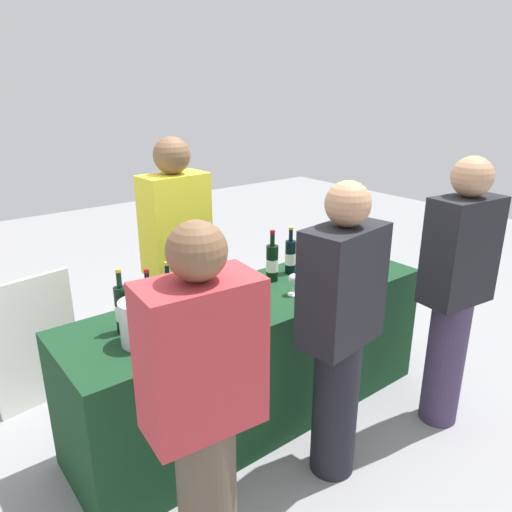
{
  "coord_description": "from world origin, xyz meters",
  "views": [
    {
      "loc": [
        -1.58,
        -2.01,
        1.95
      ],
      "look_at": [
        0.0,
        0.0,
        1.05
      ],
      "focal_mm": 34.02,
      "sensor_mm": 36.0,
      "label": 1
    }
  ],
  "objects_px": {
    "wine_bottle_1": "(149,305)",
    "guest_2": "(456,289)",
    "wine_glass_2": "(294,280)",
    "wine_bottle_3": "(196,288)",
    "wine_bottle_2": "(169,296)",
    "wine_glass_1": "(251,295)",
    "wine_glass_0": "(179,309)",
    "guest_0": "(204,410)",
    "wine_bottle_5": "(290,256)",
    "guest_1": "(340,329)",
    "wine_glass_3": "(325,274)",
    "wine_bottle_4": "(272,263)",
    "ice_bucket": "(140,322)",
    "server_pouring": "(178,258)",
    "wine_bottle_0": "(122,309)",
    "wine_bottle_6": "(337,251)",
    "menu_board": "(35,343)"
  },
  "relations": [
    {
      "from": "wine_bottle_2",
      "to": "guest_0",
      "type": "relative_size",
      "value": 0.19
    },
    {
      "from": "wine_bottle_1",
      "to": "wine_bottle_3",
      "type": "xyz_separation_m",
      "value": [
        0.3,
        0.03,
        0.0
      ]
    },
    {
      "from": "wine_bottle_6",
      "to": "wine_bottle_4",
      "type": "bearing_deg",
      "value": 171.28
    },
    {
      "from": "wine_bottle_5",
      "to": "wine_glass_3",
      "type": "xyz_separation_m",
      "value": [
        -0.03,
        -0.34,
        -0.01
      ]
    },
    {
      "from": "ice_bucket",
      "to": "server_pouring",
      "type": "relative_size",
      "value": 0.13
    },
    {
      "from": "wine_bottle_0",
      "to": "guest_0",
      "type": "height_order",
      "value": "guest_0"
    },
    {
      "from": "wine_glass_3",
      "to": "guest_2",
      "type": "height_order",
      "value": "guest_2"
    },
    {
      "from": "wine_bottle_5",
      "to": "guest_2",
      "type": "height_order",
      "value": "guest_2"
    },
    {
      "from": "wine_bottle_5",
      "to": "guest_1",
      "type": "relative_size",
      "value": 0.2
    },
    {
      "from": "wine_bottle_2",
      "to": "wine_glass_3",
      "type": "bearing_deg",
      "value": -17.35
    },
    {
      "from": "wine_bottle_1",
      "to": "guest_2",
      "type": "height_order",
      "value": "guest_2"
    },
    {
      "from": "guest_0",
      "to": "wine_bottle_0",
      "type": "bearing_deg",
      "value": 92.63
    },
    {
      "from": "wine_bottle_0",
      "to": "wine_glass_1",
      "type": "distance_m",
      "value": 0.68
    },
    {
      "from": "wine_glass_3",
      "to": "guest_1",
      "type": "distance_m",
      "value": 0.55
    },
    {
      "from": "wine_glass_2",
      "to": "wine_bottle_3",
      "type": "bearing_deg",
      "value": 158.54
    },
    {
      "from": "server_pouring",
      "to": "guest_0",
      "type": "height_order",
      "value": "server_pouring"
    },
    {
      "from": "wine_glass_2",
      "to": "server_pouring",
      "type": "height_order",
      "value": "server_pouring"
    },
    {
      "from": "wine_glass_0",
      "to": "guest_0",
      "type": "xyz_separation_m",
      "value": [
        -0.27,
        -0.66,
        -0.08
      ]
    },
    {
      "from": "ice_bucket",
      "to": "wine_bottle_0",
      "type": "bearing_deg",
      "value": 98.15
    },
    {
      "from": "wine_bottle_5",
      "to": "ice_bucket",
      "type": "bearing_deg",
      "value": -168.11
    },
    {
      "from": "ice_bucket",
      "to": "wine_bottle_5",
      "type": "bearing_deg",
      "value": 11.89
    },
    {
      "from": "wine_bottle_6",
      "to": "wine_glass_1",
      "type": "bearing_deg",
      "value": -168.38
    },
    {
      "from": "wine_bottle_2",
      "to": "wine_bottle_3",
      "type": "bearing_deg",
      "value": -0.21
    },
    {
      "from": "wine_bottle_4",
      "to": "ice_bucket",
      "type": "height_order",
      "value": "wine_bottle_4"
    },
    {
      "from": "wine_bottle_3",
      "to": "guest_1",
      "type": "relative_size",
      "value": 0.2
    },
    {
      "from": "wine_bottle_1",
      "to": "ice_bucket",
      "type": "bearing_deg",
      "value": -128.95
    },
    {
      "from": "guest_0",
      "to": "menu_board",
      "type": "bearing_deg",
      "value": 102.36
    },
    {
      "from": "wine_bottle_2",
      "to": "wine_glass_1",
      "type": "distance_m",
      "value": 0.44
    },
    {
      "from": "wine_glass_3",
      "to": "wine_bottle_2",
      "type": "bearing_deg",
      "value": 162.65
    },
    {
      "from": "ice_bucket",
      "to": "guest_2",
      "type": "relative_size",
      "value": 0.13
    },
    {
      "from": "guest_2",
      "to": "wine_glass_3",
      "type": "bearing_deg",
      "value": 138.24
    },
    {
      "from": "wine_glass_2",
      "to": "ice_bucket",
      "type": "xyz_separation_m",
      "value": [
        -0.94,
        0.03,
        0.02
      ]
    },
    {
      "from": "wine_bottle_2",
      "to": "server_pouring",
      "type": "height_order",
      "value": "server_pouring"
    },
    {
      "from": "wine_bottle_6",
      "to": "guest_1",
      "type": "bearing_deg",
      "value": -136.03
    },
    {
      "from": "wine_bottle_0",
      "to": "wine_glass_0",
      "type": "xyz_separation_m",
      "value": [
        0.24,
        -0.14,
        -0.02
      ]
    },
    {
      "from": "wine_bottle_1",
      "to": "wine_bottle_5",
      "type": "height_order",
      "value": "wine_bottle_5"
    },
    {
      "from": "wine_bottle_6",
      "to": "wine_bottle_3",
      "type": "bearing_deg",
      "value": 178.02
    },
    {
      "from": "wine_bottle_4",
      "to": "guest_1",
      "type": "height_order",
      "value": "guest_1"
    },
    {
      "from": "wine_bottle_2",
      "to": "wine_bottle_1",
      "type": "bearing_deg",
      "value": -165.28
    },
    {
      "from": "guest_2",
      "to": "menu_board",
      "type": "distance_m",
      "value": 2.55
    },
    {
      "from": "wine_glass_2",
      "to": "guest_1",
      "type": "xyz_separation_m",
      "value": [
        -0.15,
        -0.5,
        -0.06
      ]
    },
    {
      "from": "wine_bottle_6",
      "to": "guest_1",
      "type": "height_order",
      "value": "guest_1"
    },
    {
      "from": "ice_bucket",
      "to": "server_pouring",
      "type": "bearing_deg",
      "value": 49.44
    },
    {
      "from": "wine_bottle_2",
      "to": "wine_bottle_4",
      "type": "relative_size",
      "value": 0.92
    },
    {
      "from": "wine_glass_0",
      "to": "guest_0",
      "type": "distance_m",
      "value": 0.72
    },
    {
      "from": "wine_glass_3",
      "to": "ice_bucket",
      "type": "relative_size",
      "value": 0.66
    },
    {
      "from": "wine_bottle_5",
      "to": "wine_glass_1",
      "type": "distance_m",
      "value": 0.6
    },
    {
      "from": "wine_glass_1",
      "to": "wine_glass_3",
      "type": "height_order",
      "value": "wine_glass_3"
    },
    {
      "from": "wine_bottle_2",
      "to": "wine_glass_2",
      "type": "distance_m",
      "value": 0.73
    },
    {
      "from": "wine_glass_2",
      "to": "guest_1",
      "type": "bearing_deg",
      "value": -106.83
    }
  ]
}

